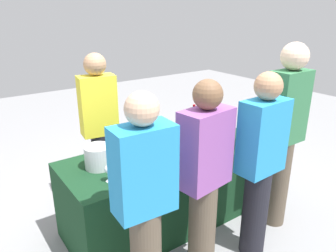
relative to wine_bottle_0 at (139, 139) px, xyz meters
name	(u,v)px	position (x,y,z in m)	size (l,w,h in m)	color
ground_plane	(168,218)	(0.21, -0.17, -0.85)	(12.00, 12.00, 0.00)	gray
tasting_table	(168,186)	(0.21, -0.17, -0.48)	(1.95, 0.79, 0.73)	#14381E
wine_bottle_0	(139,139)	(0.00, 0.00, 0.00)	(0.07, 0.07, 0.32)	black
wine_bottle_1	(154,138)	(0.13, -0.06, -0.01)	(0.07, 0.07, 0.30)	black
wine_bottle_2	(185,129)	(0.51, -0.04, 0.00)	(0.08, 0.08, 0.32)	black
wine_bottle_3	(194,125)	(0.66, 0.00, 0.00)	(0.07, 0.07, 0.33)	black
wine_bottle_4	(217,122)	(0.91, -0.08, 0.00)	(0.07, 0.07, 0.31)	black
wine_glass_0	(109,170)	(-0.48, -0.36, -0.02)	(0.07, 0.07, 0.14)	silver
wine_glass_1	(141,155)	(-0.13, -0.25, -0.03)	(0.06, 0.06, 0.12)	silver
wine_glass_2	(175,150)	(0.16, -0.36, -0.02)	(0.08, 0.08, 0.14)	silver
wine_glass_3	(187,145)	(0.32, -0.32, -0.02)	(0.06, 0.06, 0.13)	silver
wine_glass_4	(216,139)	(0.63, -0.36, -0.03)	(0.07, 0.07, 0.13)	silver
wine_glass_5	(225,134)	(0.77, -0.35, -0.02)	(0.07, 0.07, 0.14)	silver
ice_bucket	(98,157)	(-0.44, -0.10, -0.02)	(0.23, 0.23, 0.19)	silver
server_pouring	(99,125)	(-0.17, 0.47, 0.03)	(0.37, 0.24, 1.59)	black
guest_0	(144,201)	(-0.48, -0.88, -0.01)	(0.39, 0.23, 1.54)	brown
guest_1	(204,176)	(0.05, -0.86, -0.01)	(0.41, 0.26, 1.54)	brown
guest_2	(260,162)	(0.53, -0.96, 0.00)	(0.38, 0.22, 1.56)	black
guest_3	(285,130)	(1.03, -0.82, 0.11)	(0.36, 0.23, 1.72)	brown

